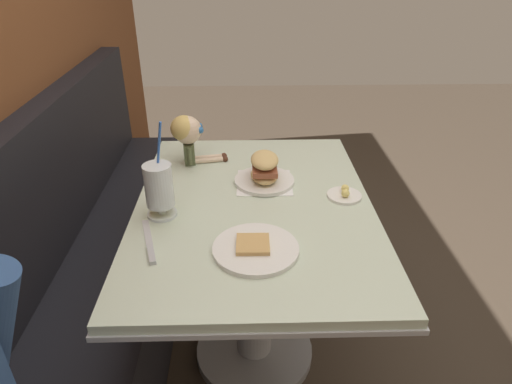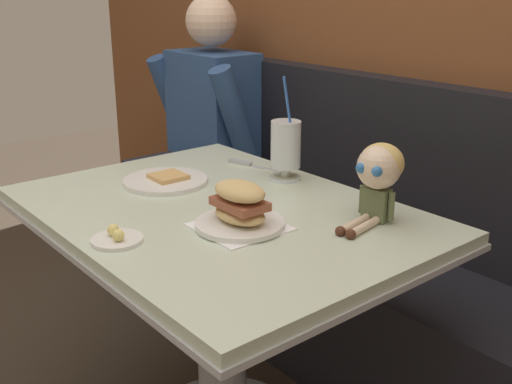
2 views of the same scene
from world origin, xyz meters
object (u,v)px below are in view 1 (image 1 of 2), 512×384
Objects in this scene: sandwich_plate at (264,172)px; butter_saucer at (344,195)px; butter_knife at (150,248)px; seated_doll at (188,133)px; milkshake_glass at (159,188)px; toast_plate at (255,248)px.

sandwich_plate is 1.83× the size of butter_saucer.
seated_doll is (0.58, -0.06, 0.12)m from butter_knife.
milkshake_glass is 0.63m from butter_saucer.
milkshake_glass is 2.63× the size of butter_saucer.
toast_plate reaches higher than butter_knife.
seated_doll reaches higher than butter_saucer.
toast_plate is 2.08× the size of butter_saucer.
seated_doll is at bearing -5.48° from butter_knife.
butter_knife is (-0.18, 0.01, -0.10)m from milkshake_glass.
butter_saucer is at bearing -65.26° from butter_knife.
butter_saucer is at bearing -112.04° from sandwich_plate.
butter_knife is 0.59m from seated_doll.
milkshake_glass reaches higher than butter_knife.
butter_saucer is 0.65m from seated_doll.
butter_saucer is at bearing -80.60° from milkshake_glass.
butter_knife is at bearing 87.13° from toast_plate.
sandwich_plate is 0.53m from butter_knife.
toast_plate is 0.65m from seated_doll.
milkshake_glass reaches higher than toast_plate.
toast_plate is 0.79× the size of milkshake_glass.
butter_saucer is 0.68m from butter_knife.
toast_plate is 1.10× the size of seated_doll.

